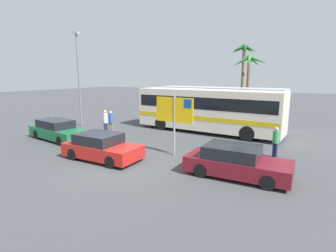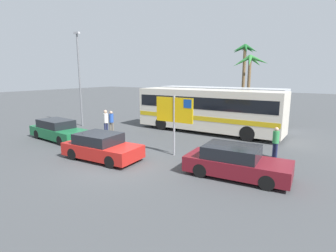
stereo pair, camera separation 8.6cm
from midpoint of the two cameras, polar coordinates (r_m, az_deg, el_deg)
name	(u,v)px [view 1 (the left image)]	position (r m, az deg, el deg)	size (l,w,h in m)	color
ground	(115,165)	(13.17, -11.44, -8.17)	(120.00, 120.00, 0.00)	#424447
bus_front_coach	(207,109)	(19.95, 8.25, 3.72)	(10.82, 2.49, 3.17)	silver
bus_rear_coach	(218,104)	(23.36, 10.58, 4.70)	(10.82, 2.49, 3.17)	silver
ferry_sign	(175,112)	(13.92, 1.36, 2.94)	(2.20, 0.11, 3.20)	gray
car_green	(58,130)	(19.06, -22.65, -0.86)	(4.71, 2.04, 1.32)	#196638
car_maroon	(236,162)	(11.72, 14.14, -7.45)	(4.42, 2.10, 1.32)	maroon
car_red	(102,147)	(14.04, -14.17, -4.37)	(4.12, 2.06, 1.32)	red
pedestrian_near_sign	(105,120)	(19.44, -13.35, 1.21)	(0.32, 0.32, 1.80)	#1E2347
pedestrian_by_bus	(276,140)	(14.84, 21.88, -2.75)	(0.32, 0.32, 1.62)	#1E2347
pedestrian_crossing_lot	(111,120)	(20.07, -12.21, 1.24)	(0.32, 0.32, 1.63)	#706656
lamp_post_left_side	(79,76)	(23.22, -18.63, 10.04)	(0.56, 0.20, 7.56)	slate
palm_tree_seaside	(243,59)	(30.14, 15.75, 13.67)	(2.83, 2.73, 7.40)	brown
palm_tree_inland	(249,68)	(28.76, 16.79, 11.87)	(3.56, 3.48, 6.20)	brown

